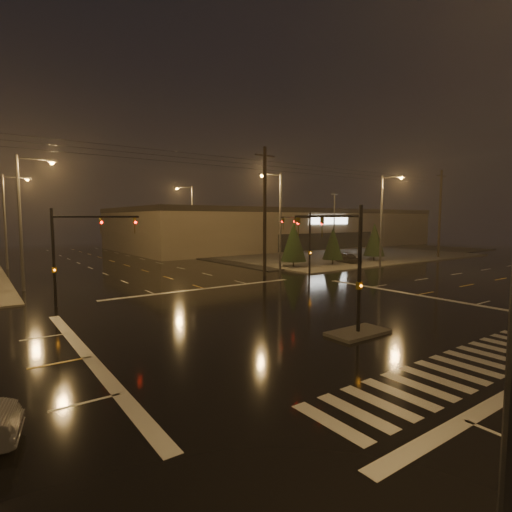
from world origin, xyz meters
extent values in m
plane|color=black|center=(0.00, 0.00, 0.00)|extent=(140.00, 140.00, 0.00)
cube|color=#45433E|center=(30.00, 30.00, 0.06)|extent=(36.00, 36.00, 0.12)
cube|color=#45433E|center=(0.00, -4.00, 0.07)|extent=(3.00, 1.60, 0.15)
cube|color=beige|center=(0.00, -9.00, 0.01)|extent=(15.00, 2.60, 0.01)
cube|color=beige|center=(0.00, 11.00, 0.01)|extent=(16.00, 0.50, 0.01)
cube|color=black|center=(35.00, 28.00, 0.04)|extent=(50.00, 24.00, 0.08)
cube|color=#706450|center=(35.00, 46.00, 3.50)|extent=(60.00, 28.00, 7.00)
cube|color=black|center=(35.00, 46.00, 6.80)|extent=(60.20, 28.20, 0.80)
cube|color=white|center=(35.00, 31.90, 5.20)|extent=(9.00, 0.20, 1.40)
cube|color=black|center=(35.00, 31.95, 1.60)|extent=(22.00, 0.15, 2.80)
cylinder|color=black|center=(0.00, -4.00, 3.00)|extent=(0.18, 0.18, 6.00)
cylinder|color=black|center=(0.00, -1.75, 5.50)|extent=(0.12, 4.50, 0.12)
imported|color=#594707|center=(0.00, 0.27, 5.45)|extent=(0.16, 0.20, 1.00)
cube|color=#594707|center=(0.00, -4.00, 2.30)|extent=(0.25, 0.18, 0.35)
cylinder|color=black|center=(10.50, 10.50, 3.00)|extent=(0.18, 0.18, 6.00)
cylinder|color=black|center=(8.15, 9.64, 5.50)|extent=(4.74, 1.82, 0.12)
imported|color=#594707|center=(6.04, 8.88, 5.45)|extent=(0.24, 0.22, 1.00)
cube|color=#594707|center=(10.50, 10.50, 2.30)|extent=(0.25, 0.18, 0.35)
cylinder|color=black|center=(-10.50, 10.50, 3.00)|extent=(0.18, 0.18, 6.00)
cylinder|color=black|center=(-8.15, 9.64, 5.50)|extent=(4.74, 1.82, 0.12)
imported|color=#594707|center=(-6.04, 8.88, 5.45)|extent=(0.24, 0.22, 1.00)
cube|color=#594707|center=(-10.50, 10.50, 2.30)|extent=(0.25, 0.18, 0.35)
cylinder|color=#38383A|center=(-11.50, 18.00, 5.00)|extent=(0.24, 0.24, 10.00)
cylinder|color=#38383A|center=(-10.30, 18.00, 9.80)|extent=(2.40, 0.14, 0.14)
cube|color=#38383A|center=(-9.20, 18.00, 9.75)|extent=(0.70, 0.30, 0.18)
sphere|color=#FF9E2D|center=(-9.20, 18.00, 9.62)|extent=(0.32, 0.32, 0.32)
cylinder|color=#38383A|center=(-11.50, 34.00, 5.00)|extent=(0.24, 0.24, 10.00)
cylinder|color=#38383A|center=(-10.30, 34.00, 9.80)|extent=(2.40, 0.14, 0.14)
cube|color=#38383A|center=(-9.20, 34.00, 9.75)|extent=(0.70, 0.30, 0.18)
sphere|color=#FF9E2D|center=(-9.20, 34.00, 9.62)|extent=(0.32, 0.32, 0.32)
cylinder|color=#38383A|center=(11.50, 16.00, 5.00)|extent=(0.24, 0.24, 10.00)
cylinder|color=#38383A|center=(10.30, 16.00, 9.80)|extent=(2.40, 0.14, 0.14)
cube|color=#38383A|center=(9.20, 16.00, 9.75)|extent=(0.70, 0.30, 0.18)
sphere|color=#FF9E2D|center=(9.20, 16.00, 9.62)|extent=(0.32, 0.32, 0.32)
cylinder|color=#38383A|center=(11.50, 36.00, 5.00)|extent=(0.24, 0.24, 10.00)
cylinder|color=#38383A|center=(10.30, 36.00, 9.80)|extent=(2.40, 0.14, 0.14)
cube|color=#38383A|center=(9.20, 36.00, 9.75)|extent=(0.70, 0.30, 0.18)
sphere|color=#FF9E2D|center=(9.20, 36.00, 9.62)|extent=(0.32, 0.32, 0.32)
cylinder|color=#38383A|center=(22.00, 11.50, 5.00)|extent=(0.24, 0.24, 10.00)
cylinder|color=#38383A|center=(22.00, 10.30, 9.80)|extent=(0.14, 2.40, 0.14)
cube|color=#38383A|center=(22.00, 9.20, 9.75)|extent=(0.30, 0.70, 0.18)
sphere|color=#FF9E2D|center=(22.00, 9.20, 9.62)|extent=(0.32, 0.32, 0.32)
cylinder|color=black|center=(8.00, 14.00, 6.00)|extent=(0.32, 0.32, 12.00)
cube|color=black|center=(8.00, 14.00, 11.20)|extent=(2.20, 0.12, 0.12)
cylinder|color=black|center=(38.00, 14.00, 6.00)|extent=(0.32, 0.32, 12.00)
cube|color=black|center=(38.00, 14.00, 11.20)|extent=(2.20, 0.12, 0.12)
cylinder|color=black|center=(14.47, 17.31, 0.35)|extent=(0.18, 0.18, 0.70)
cone|color=black|center=(14.47, 17.31, 2.92)|extent=(2.84, 2.84, 4.44)
cylinder|color=black|center=(19.51, 16.21, 0.35)|extent=(0.18, 0.18, 0.70)
cone|color=black|center=(19.51, 16.21, 2.56)|extent=(2.38, 2.38, 3.73)
cylinder|color=black|center=(27.10, 16.32, 0.35)|extent=(0.18, 0.18, 0.70)
cone|color=black|center=(27.10, 16.32, 2.78)|extent=(2.66, 2.66, 4.15)
imported|color=black|center=(22.49, 16.48, 0.65)|extent=(2.16, 4.01, 1.30)
camera|label=1|loc=(-14.46, -16.04, 5.36)|focal=28.00mm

